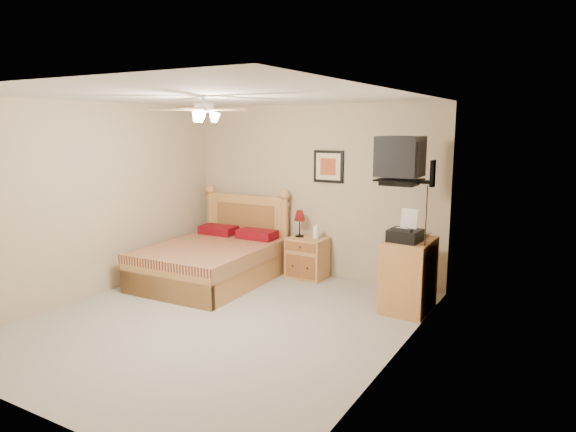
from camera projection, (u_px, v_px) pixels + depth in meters
name	position (u px, v px, depth m)	size (l,w,h in m)	color
floor	(221.00, 321.00, 5.85)	(4.50, 4.50, 0.00)	gray
ceiling	(215.00, 97.00, 5.41)	(4.00, 4.50, 0.04)	white
wall_back	(312.00, 191.00, 7.55)	(4.00, 0.04, 2.50)	tan
wall_front	(27.00, 259.00, 3.71)	(4.00, 0.04, 2.50)	tan
wall_left	(94.00, 200.00, 6.61)	(0.04, 4.50, 2.50)	tan
wall_right	(394.00, 232.00, 4.64)	(0.04, 4.50, 2.50)	tan
bed	(209.00, 239.00, 7.20)	(1.48, 1.95, 1.26)	#B57E3F
nightstand	(307.00, 258.00, 7.48)	(0.55, 0.41, 0.59)	#A77840
table_lamp	(300.00, 224.00, 7.49)	(0.21, 0.21, 0.39)	#550301
lotion_bottle	(316.00, 231.00, 7.36)	(0.09, 0.09, 0.24)	white
framed_picture	(329.00, 167.00, 7.33)	(0.46, 0.04, 0.46)	black
dresser	(409.00, 275.00, 6.15)	(0.51, 0.73, 0.87)	#BE733E
fax_machine	(405.00, 226.00, 5.94)	(0.35, 0.37, 0.37)	black
magazine_lower	(413.00, 234.00, 6.33)	(0.19, 0.25, 0.02)	tan
magazine_upper	(414.00, 233.00, 6.30)	(0.17, 0.24, 0.02)	tan
wall_tv	(413.00, 160.00, 5.81)	(0.56, 0.46, 0.58)	black
ceiling_fan	(204.00, 110.00, 5.26)	(1.14, 1.14, 0.28)	silver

